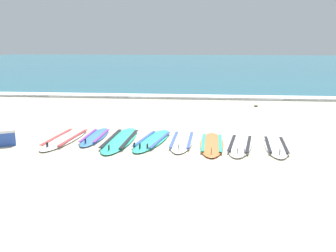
{
  "coord_description": "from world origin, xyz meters",
  "views": [
    {
      "loc": [
        0.62,
        -8.18,
        2.37
      ],
      "look_at": [
        -0.32,
        1.22,
        0.25
      ],
      "focal_mm": 39.35,
      "sensor_mm": 36.0,
      "label": 1
    }
  ],
  "objects_px": {
    "surfboard_3": "(152,140)",
    "surfboard_0": "(65,138)",
    "surfboard_4": "(182,141)",
    "surfboard_6": "(240,145)",
    "surfboard_2": "(120,140)",
    "cooler_box": "(5,137)",
    "surfboard_5": "(212,144)",
    "surfboard_7": "(276,146)",
    "surfboard_1": "(95,137)"
  },
  "relations": [
    {
      "from": "surfboard_1",
      "to": "surfboard_4",
      "type": "height_order",
      "value": "same"
    },
    {
      "from": "surfboard_6",
      "to": "surfboard_7",
      "type": "bearing_deg",
      "value": -1.92
    },
    {
      "from": "surfboard_4",
      "to": "cooler_box",
      "type": "distance_m",
      "value": 4.23
    },
    {
      "from": "surfboard_3",
      "to": "surfboard_0",
      "type": "bearing_deg",
      "value": -179.36
    },
    {
      "from": "surfboard_2",
      "to": "surfboard_6",
      "type": "height_order",
      "value": "same"
    },
    {
      "from": "surfboard_2",
      "to": "surfboard_3",
      "type": "relative_size",
      "value": 1.1
    },
    {
      "from": "surfboard_3",
      "to": "cooler_box",
      "type": "bearing_deg",
      "value": -169.09
    },
    {
      "from": "surfboard_2",
      "to": "surfboard_5",
      "type": "bearing_deg",
      "value": -4.05
    },
    {
      "from": "surfboard_3",
      "to": "surfboard_4",
      "type": "relative_size",
      "value": 1.06
    },
    {
      "from": "surfboard_0",
      "to": "surfboard_7",
      "type": "xyz_separation_m",
      "value": [
        5.16,
        -0.2,
        0.0
      ]
    },
    {
      "from": "surfboard_4",
      "to": "surfboard_6",
      "type": "height_order",
      "value": "same"
    },
    {
      "from": "surfboard_3",
      "to": "surfboard_2",
      "type": "bearing_deg",
      "value": -177.63
    },
    {
      "from": "surfboard_1",
      "to": "cooler_box",
      "type": "height_order",
      "value": "cooler_box"
    },
    {
      "from": "surfboard_1",
      "to": "surfboard_2",
      "type": "relative_size",
      "value": 0.75
    },
    {
      "from": "surfboard_5",
      "to": "surfboard_7",
      "type": "distance_m",
      "value": 1.49
    },
    {
      "from": "surfboard_0",
      "to": "surfboard_2",
      "type": "relative_size",
      "value": 0.94
    },
    {
      "from": "surfboard_2",
      "to": "cooler_box",
      "type": "xyz_separation_m",
      "value": [
        -2.64,
        -0.63,
        0.16
      ]
    },
    {
      "from": "surfboard_3",
      "to": "cooler_box",
      "type": "xyz_separation_m",
      "value": [
        -3.44,
        -0.66,
        0.16
      ]
    },
    {
      "from": "surfboard_7",
      "to": "surfboard_4",
      "type": "bearing_deg",
      "value": 173.46
    },
    {
      "from": "surfboard_4",
      "to": "surfboard_6",
      "type": "xyz_separation_m",
      "value": [
        1.39,
        -0.23,
        0.0
      ]
    },
    {
      "from": "surfboard_2",
      "to": "surfboard_4",
      "type": "xyz_separation_m",
      "value": [
        1.53,
        0.06,
        0.0
      ]
    },
    {
      "from": "surfboard_2",
      "to": "surfboard_7",
      "type": "xyz_separation_m",
      "value": [
        3.75,
        -0.2,
        0.0
      ]
    },
    {
      "from": "surfboard_3",
      "to": "surfboard_4",
      "type": "bearing_deg",
      "value": 1.87
    },
    {
      "from": "surfboard_6",
      "to": "cooler_box",
      "type": "height_order",
      "value": "cooler_box"
    },
    {
      "from": "surfboard_2",
      "to": "surfboard_3",
      "type": "height_order",
      "value": "same"
    },
    {
      "from": "surfboard_2",
      "to": "surfboard_4",
      "type": "distance_m",
      "value": 1.54
    },
    {
      "from": "surfboard_2",
      "to": "surfboard_4",
      "type": "height_order",
      "value": "same"
    },
    {
      "from": "surfboard_2",
      "to": "surfboard_1",
      "type": "bearing_deg",
      "value": 161.61
    },
    {
      "from": "surfboard_2",
      "to": "surfboard_6",
      "type": "xyz_separation_m",
      "value": [
        2.92,
        -0.17,
        0.0
      ]
    },
    {
      "from": "surfboard_1",
      "to": "surfboard_2",
      "type": "distance_m",
      "value": 0.75
    },
    {
      "from": "surfboard_0",
      "to": "surfboard_7",
      "type": "bearing_deg",
      "value": -2.28
    },
    {
      "from": "surfboard_2",
      "to": "surfboard_7",
      "type": "height_order",
      "value": "same"
    },
    {
      "from": "surfboard_1",
      "to": "surfboard_5",
      "type": "relative_size",
      "value": 0.88
    },
    {
      "from": "surfboard_3",
      "to": "surfboard_6",
      "type": "xyz_separation_m",
      "value": [
        2.12,
        -0.2,
        0.0
      ]
    },
    {
      "from": "surfboard_4",
      "to": "surfboard_6",
      "type": "bearing_deg",
      "value": -9.25
    },
    {
      "from": "surfboard_2",
      "to": "cooler_box",
      "type": "bearing_deg",
      "value": -166.58
    },
    {
      "from": "cooler_box",
      "to": "surfboard_4",
      "type": "bearing_deg",
      "value": 9.35
    },
    {
      "from": "surfboard_4",
      "to": "surfboard_7",
      "type": "xyz_separation_m",
      "value": [
        2.21,
        -0.25,
        0.0
      ]
    },
    {
      "from": "surfboard_3",
      "to": "surfboard_5",
      "type": "height_order",
      "value": "same"
    },
    {
      "from": "cooler_box",
      "to": "surfboard_5",
      "type": "bearing_deg",
      "value": 5.48
    },
    {
      "from": "cooler_box",
      "to": "surfboard_7",
      "type": "bearing_deg",
      "value": 3.88
    },
    {
      "from": "surfboard_5",
      "to": "cooler_box",
      "type": "distance_m",
      "value": 4.92
    },
    {
      "from": "surfboard_2",
      "to": "surfboard_5",
      "type": "xyz_separation_m",
      "value": [
        2.26,
        -0.16,
        0.0
      ]
    },
    {
      "from": "surfboard_0",
      "to": "surfboard_2",
      "type": "height_order",
      "value": "same"
    },
    {
      "from": "surfboard_0",
      "to": "surfboard_1",
      "type": "bearing_deg",
      "value": 18.24
    },
    {
      "from": "surfboard_3",
      "to": "surfboard_7",
      "type": "height_order",
      "value": "same"
    },
    {
      "from": "surfboard_1",
      "to": "surfboard_5",
      "type": "bearing_deg",
      "value": -7.62
    },
    {
      "from": "surfboard_2",
      "to": "surfboard_5",
      "type": "distance_m",
      "value": 2.26
    },
    {
      "from": "surfboard_4",
      "to": "surfboard_7",
      "type": "bearing_deg",
      "value": -6.54
    },
    {
      "from": "surfboard_1",
      "to": "surfboard_7",
      "type": "xyz_separation_m",
      "value": [
        4.46,
        -0.43,
        -0.0
      ]
    }
  ]
}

